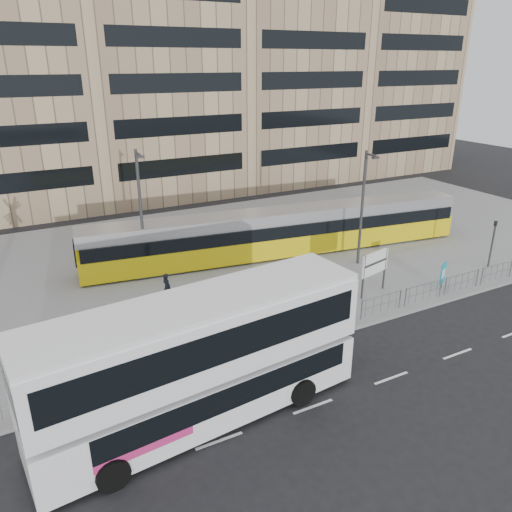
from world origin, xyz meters
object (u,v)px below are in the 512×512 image
ad_panel (443,274)px  lamp_post_east (363,204)px  pedestrian (167,288)px  lamp_post_west (141,210)px  tram (281,232)px  station_sign (375,265)px  traffic_light_west (111,347)px  traffic_light_east (493,238)px  double_decker_bus (201,357)px

ad_panel → lamp_post_east: (-1.84, 5.31, 3.12)m
lamp_post_east → pedestrian: bearing=177.5°
ad_panel → lamp_post_west: lamp_post_west is taller
tram → ad_panel: size_ratio=16.77×
station_sign → traffic_light_west: traffic_light_west is taller
traffic_light_east → tram: bearing=126.6°
station_sign → traffic_light_west: 15.24m
tram → lamp_post_west: (-9.38, 0.35, 2.71)m
double_decker_bus → ad_panel: double_decker_bus is taller
double_decker_bus → traffic_light_east: size_ratio=4.05×
traffic_light_west → lamp_post_west: 11.51m
traffic_light_west → lamp_post_east: bearing=40.8°
station_sign → traffic_light_west: (-15.09, -2.11, 0.20)m
pedestrian → lamp_post_east: lamp_post_east is taller
tram → traffic_light_west: size_ratio=8.59×
double_decker_bus → tram: double_decker_bus is taller
traffic_light_west → lamp_post_east: lamp_post_east is taller
double_decker_bus → station_sign: (12.56, 5.19, -0.74)m
traffic_light_east → lamp_post_east: lamp_post_east is taller
station_sign → pedestrian: size_ratio=1.53×
tram → traffic_light_east: size_ratio=8.59×
station_sign → traffic_light_east: bearing=-16.1°
double_decker_bus → pedestrian: double_decker_bus is taller
double_decker_bus → station_sign: size_ratio=4.90×
double_decker_bus → lamp_post_west: 13.72m
traffic_light_west → pedestrian: bearing=77.8°
double_decker_bus → traffic_light_east: double_decker_bus is taller
traffic_light_east → traffic_light_west: bearing=168.8°
tram → pedestrian: 9.95m
station_sign → pedestrian: (-10.68, 4.52, -0.94)m
pedestrian → lamp_post_east: size_ratio=0.23×
lamp_post_west → lamp_post_east: bearing=-18.5°
double_decker_bus → pedestrian: bearing=73.6°
tram → station_sign: 8.06m
pedestrian → traffic_light_east: size_ratio=0.54×
station_sign → lamp_post_west: (-10.75, 8.29, 2.50)m
station_sign → lamp_post_east: size_ratio=0.35×
traffic_light_west → tram: bearing=57.6°
pedestrian → lamp_post_west: lamp_post_west is taller
double_decker_bus → ad_panel: 17.09m
station_sign → lamp_post_west: lamp_post_west is taller
double_decker_bus → tram: size_ratio=0.47×
double_decker_bus → lamp_post_east: bearing=26.4°
ad_panel → traffic_light_east: bearing=-14.5°
station_sign → lamp_post_east: (2.17, 3.97, 2.27)m
ad_panel → lamp_post_west: size_ratio=0.20×
station_sign → traffic_light_west: size_ratio=0.83×
pedestrian → lamp_post_west: (-0.07, 3.77, 3.44)m
ad_panel → lamp_post_east: size_ratio=0.22×
ad_panel → traffic_light_east: size_ratio=0.51×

